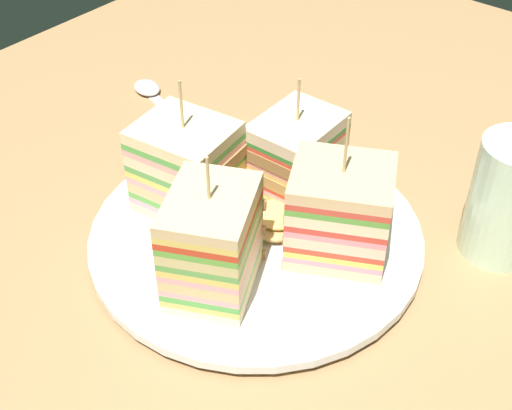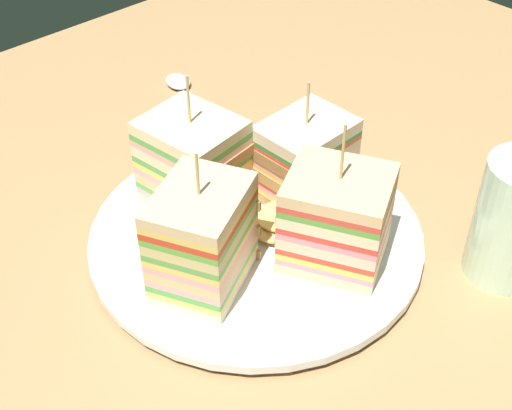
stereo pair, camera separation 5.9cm
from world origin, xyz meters
The scene contains 9 objects.
ground_plane centered at (0.00, 0.00, -0.90)cm, with size 117.57×95.40×1.80cm, color #A57D51.
plate centered at (0.00, 0.00, 0.91)cm, with size 28.73×28.73×1.50cm.
sandwich_wedge_0 centered at (2.62, -6.48, 5.54)cm, with size 9.94×10.35×13.01cm.
sandwich_wedge_1 centered at (6.89, 1.09, 5.21)cm, with size 8.17×6.29×11.49cm.
sandwich_wedge_2 centered at (-1.02, 6.92, 5.66)cm, with size 7.85×8.88×12.74cm.
sandwich_wedge_3 centered at (-6.88, -1.32, 5.90)cm, with size 9.92×9.10×12.47cm.
chip_pile centered at (1.35, -0.90, 2.34)cm, with size 6.46×6.54×1.56cm.
spoon centered at (11.50, 24.58, 0.41)cm, with size 5.84×13.71×1.00cm.
drinking_glass centered at (12.88, -16.28, 4.63)cm, with size 6.39×6.39×10.90cm.
Camera 1 is at (-35.04, -28.80, 42.59)cm, focal length 49.78 mm.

